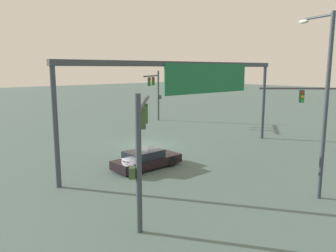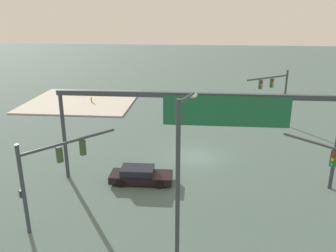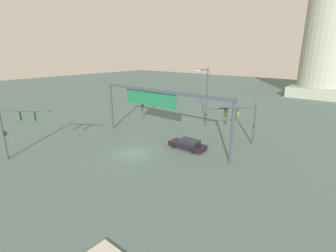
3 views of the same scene
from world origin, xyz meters
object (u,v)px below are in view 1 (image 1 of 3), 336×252
Objects in this scene: traffic_signal_opposite_side at (155,88)px; streetlamp_curved_arm at (323,95)px; traffic_signal_cross_street at (321,105)px; sedan_car_approaching at (146,160)px; traffic_signal_near_corner at (141,133)px.

streetlamp_curved_arm reaches higher than traffic_signal_opposite_side.
traffic_signal_cross_street is 1.16× the size of sedan_car_approaching.
traffic_signal_near_corner is 1.18× the size of sedan_car_approaching.
sedan_car_approaching is (12.93, -5.21, -3.02)m from traffic_signal_cross_street.
traffic_signal_cross_street is at bearing 57.01° from traffic_signal_opposite_side.
traffic_signal_opposite_side reaches higher than traffic_signal_cross_street.
streetlamp_curved_arm is 11.04m from sedan_car_approaching.
traffic_signal_opposite_side is 19.15m from sedan_car_approaching.
sedan_car_approaching is (-4.34, -5.35, -3.08)m from traffic_signal_near_corner.
streetlamp_curved_arm is at bearing -70.93° from sedan_car_approaching.
streetlamp_curved_arm is (9.51, 4.26, 1.49)m from traffic_signal_cross_street.
traffic_signal_cross_street is (-0.58, 19.41, -0.50)m from traffic_signal_opposite_side.
sedan_car_approaching is at bearing 2.22° from traffic_signal_near_corner.
traffic_signal_cross_street is 14.27m from sedan_car_approaching.
traffic_signal_cross_street is 10.53m from streetlamp_curved_arm.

